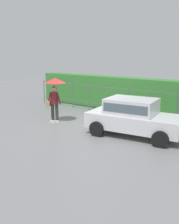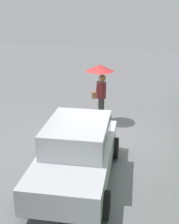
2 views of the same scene
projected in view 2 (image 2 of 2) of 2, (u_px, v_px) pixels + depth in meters
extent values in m
plane|color=slate|center=(95.00, 142.00, 9.23)|extent=(40.00, 40.00, 0.00)
cube|color=silver|center=(77.00, 159.00, 7.07)|extent=(3.90, 2.15, 0.60)
cube|color=silver|center=(78.00, 134.00, 7.00)|extent=(2.08, 1.69, 0.60)
cube|color=#4C5B66|center=(78.00, 133.00, 6.99)|extent=(1.94, 1.69, 0.33)
cylinder|color=black|center=(105.00, 205.00, 5.89)|extent=(0.62, 0.26, 0.60)
cylinder|color=black|center=(26.00, 197.00, 6.15)|extent=(0.62, 0.26, 0.60)
cylinder|color=black|center=(115.00, 148.00, 8.20)|extent=(0.62, 0.26, 0.60)
cylinder|color=black|center=(57.00, 144.00, 8.45)|extent=(0.62, 0.26, 0.60)
cube|color=red|center=(107.00, 125.00, 8.65)|extent=(0.09, 0.21, 0.16)
cube|color=red|center=(71.00, 123.00, 8.82)|extent=(0.09, 0.21, 0.16)
cylinder|color=#333333|center=(102.00, 110.00, 10.74)|extent=(0.15, 0.15, 0.86)
cylinder|color=#333333|center=(100.00, 108.00, 10.92)|extent=(0.15, 0.15, 0.86)
cube|color=white|center=(100.00, 120.00, 10.86)|extent=(0.26, 0.10, 0.08)
cube|color=white|center=(99.00, 118.00, 11.04)|extent=(0.26, 0.10, 0.08)
cylinder|color=maroon|center=(101.00, 90.00, 10.57)|extent=(0.34, 0.34, 0.58)
sphere|color=#DBAD89|center=(102.00, 79.00, 10.42)|extent=(0.22, 0.22, 0.22)
sphere|color=olive|center=(102.00, 78.00, 10.42)|extent=(0.25, 0.25, 0.25)
cylinder|color=maroon|center=(101.00, 91.00, 10.34)|extent=(0.24, 0.20, 0.56)
cylinder|color=maroon|center=(97.00, 88.00, 10.74)|extent=(0.24, 0.20, 0.56)
cylinder|color=#B2B2B7|center=(100.00, 82.00, 10.35)|extent=(0.02, 0.02, 0.77)
cone|color=red|center=(100.00, 68.00, 10.18)|extent=(0.98, 0.98, 0.23)
cube|color=tan|center=(96.00, 95.00, 10.86)|extent=(0.32, 0.37, 0.24)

